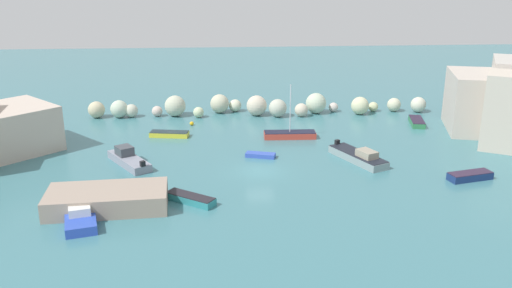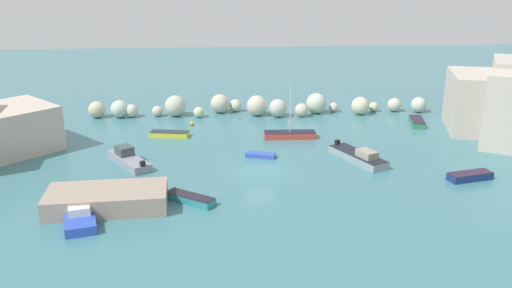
# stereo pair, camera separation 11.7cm
# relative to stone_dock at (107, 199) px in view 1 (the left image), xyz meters

# --- Properties ---
(cove_water) EXTENTS (160.00, 160.00, 0.00)m
(cove_water) POSITION_rel_stone_dock_xyz_m (12.60, 7.24, -0.78)
(cove_water) COLOR teal
(cove_water) RESTS_ON ground
(rock_breakwater) EXTENTS (43.22, 4.86, 2.63)m
(rock_breakwater) POSITION_rel_stone_dock_xyz_m (13.14, 27.24, 0.34)
(rock_breakwater) COLOR beige
(rock_breakwater) RESTS_ON ground
(stone_dock) EXTENTS (9.60, 5.11, 1.56)m
(stone_dock) POSITION_rel_stone_dock_xyz_m (0.00, 0.00, 0.00)
(stone_dock) COLOR gray
(stone_dock) RESTS_ON ground
(channel_buoy) EXTENTS (0.49, 0.49, 0.49)m
(channel_buoy) POSITION_rel_stone_dock_xyz_m (5.64, 22.91, -0.53)
(channel_buoy) COLOR gold
(channel_buoy) RESTS_ON cove_water
(moored_boat_0) EXTENTS (3.79, 6.99, 1.36)m
(moored_boat_0) POSITION_rel_stone_dock_xyz_m (-1.76, -1.66, -0.29)
(moored_boat_0) COLOR blue
(moored_boat_0) RESTS_ON cove_water
(moored_boat_1) EXTENTS (4.74, 7.09, 1.44)m
(moored_boat_1) POSITION_rel_stone_dock_xyz_m (22.48, 9.27, -0.29)
(moored_boat_1) COLOR gray
(moored_boat_1) RESTS_ON cove_water
(moored_boat_2) EXTENTS (5.76, 1.77, 6.02)m
(moored_boat_2) POSITION_rel_stone_dock_xyz_m (16.71, 17.20, -0.39)
(moored_boat_2) COLOR #BF3F31
(moored_boat_2) RESTS_ON cove_water
(moored_boat_3) EXTENTS (4.90, 6.25, 1.61)m
(moored_boat_3) POSITION_rel_stone_dock_xyz_m (0.12, 9.96, -0.25)
(moored_boat_3) COLOR gray
(moored_boat_3) RESTS_ON cove_water
(moored_boat_4) EXTENTS (4.24, 2.24, 0.70)m
(moored_boat_4) POSITION_rel_stone_dock_xyz_m (31.21, 3.84, -0.43)
(moored_boat_4) COLOR navy
(moored_boat_4) RESTS_ON cove_water
(moored_boat_5) EXTENTS (3.11, 1.80, 0.43)m
(moored_boat_5) POSITION_rel_stone_dock_xyz_m (12.97, 11.12, -0.57)
(moored_boat_5) COLOR blue
(moored_boat_5) RESTS_ON cove_water
(moored_boat_6) EXTENTS (4.27, 3.51, 0.63)m
(moored_boat_6) POSITION_rel_stone_dock_xyz_m (6.45, 0.68, -0.46)
(moored_boat_6) COLOR teal
(moored_boat_6) RESTS_ON cove_water
(moored_boat_7) EXTENTS (2.28, 4.39, 0.65)m
(moored_boat_7) POSITION_rel_stone_dock_xyz_m (32.66, 21.47, -0.46)
(moored_boat_7) COLOR #307B49
(moored_boat_7) RESTS_ON cove_water
(moored_boat_8) EXTENTS (4.45, 2.04, 0.59)m
(moored_boat_8) POSITION_rel_stone_dock_xyz_m (3.33, 18.65, -0.49)
(moored_boat_8) COLOR yellow
(moored_boat_8) RESTS_ON cove_water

